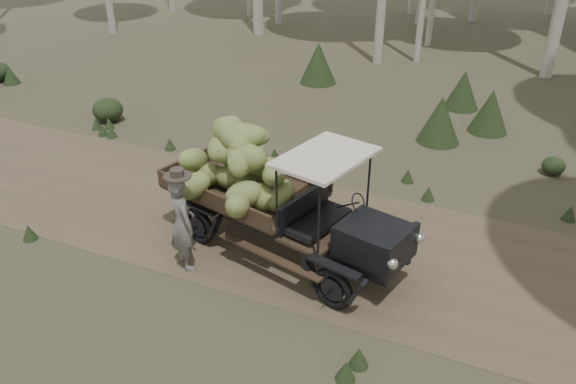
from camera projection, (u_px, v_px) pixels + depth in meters
name	position (u px, v px, depth m)	size (l,w,h in m)	color
ground	(242.00, 220.00, 10.62)	(120.00, 120.00, 0.00)	#473D2B
dirt_track	(242.00, 220.00, 10.62)	(70.00, 4.00, 0.01)	brown
banana_truck	(257.00, 175.00, 9.30)	(4.68, 2.55, 2.33)	black
farmer	(182.00, 222.00, 8.98)	(0.72, 0.67, 1.79)	#5E5A55
undergrowth	(261.00, 284.00, 8.09)	(24.88, 22.14, 1.34)	#233319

